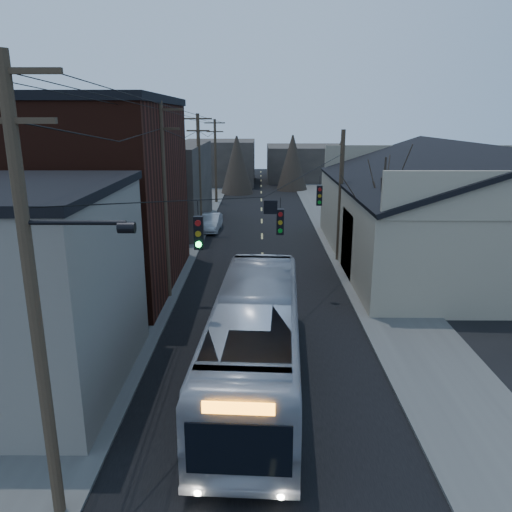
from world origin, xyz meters
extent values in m
cube|color=black|center=(0.00, 30.00, 0.01)|extent=(9.00, 110.00, 0.02)
cube|color=#474744|center=(-6.50, 30.00, 0.06)|extent=(4.00, 110.00, 0.12)
cube|color=#474744|center=(6.50, 30.00, 0.06)|extent=(4.00, 110.00, 0.12)
cube|color=slate|center=(-9.00, 9.00, 3.50)|extent=(8.00, 8.00, 7.00)
cube|color=black|center=(-10.00, 20.00, 5.00)|extent=(10.00, 12.00, 10.00)
cube|color=#302A26|center=(-9.50, 36.00, 3.50)|extent=(9.00, 14.00, 7.00)
cube|color=gray|center=(13.00, 25.00, 2.50)|extent=(16.00, 20.00, 5.00)
cube|color=black|center=(9.00, 25.00, 6.30)|extent=(8.16, 20.60, 2.86)
cube|color=#302A26|center=(-6.00, 65.00, 3.00)|extent=(10.00, 12.00, 6.00)
cube|color=#302A26|center=(7.00, 70.00, 2.50)|extent=(12.00, 14.00, 5.00)
cone|color=black|center=(6.50, 20.00, 3.60)|extent=(0.40, 0.40, 7.20)
cylinder|color=#382B1E|center=(-5.00, 3.00, 5.25)|extent=(0.28, 0.28, 10.50)
cube|color=#382B1E|center=(-5.00, 3.00, 10.10)|extent=(2.20, 0.12, 0.12)
cylinder|color=#382B1E|center=(-5.00, 18.00, 5.00)|extent=(0.28, 0.28, 10.00)
cube|color=#382B1E|center=(-5.00, 18.00, 9.60)|extent=(2.20, 0.12, 0.12)
cylinder|color=#382B1E|center=(-5.00, 33.00, 4.75)|extent=(0.28, 0.28, 9.50)
cube|color=#382B1E|center=(-5.00, 33.00, 9.10)|extent=(2.20, 0.12, 0.12)
cylinder|color=#382B1E|center=(-5.00, 48.00, 4.50)|extent=(0.28, 0.28, 9.00)
cube|color=#382B1E|center=(-5.00, 48.00, 8.60)|extent=(2.20, 0.12, 0.12)
cylinder|color=#382B1E|center=(5.00, 25.00, 4.25)|extent=(0.28, 0.28, 8.50)
cube|color=black|center=(-2.00, 7.50, 5.95)|extent=(0.28, 0.20, 1.00)
cube|color=black|center=(0.60, 12.00, 5.35)|extent=(0.28, 0.20, 1.00)
cube|color=black|center=(2.80, 18.00, 5.45)|extent=(0.28, 0.20, 1.00)
imported|color=#A3A6AF|center=(-0.33, 9.21, 1.73)|extent=(3.59, 12.57, 3.46)
imported|color=#B6BABE|center=(-4.30, 34.02, 0.72)|extent=(1.71, 4.41, 1.43)
camera|label=1|loc=(-0.19, -6.88, 9.28)|focal=35.00mm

